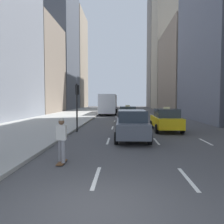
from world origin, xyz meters
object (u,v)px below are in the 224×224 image
(taxi_second, at_px, (166,120))
(city_bus, at_px, (109,103))
(traffic_light_pole, at_px, (77,100))
(sedan_black_near, at_px, (132,125))
(taxi_lead, at_px, (128,114))
(skateboarder, at_px, (62,138))

(taxi_second, distance_m, city_bus, 21.13)
(city_bus, bearing_deg, traffic_light_pole, -93.09)
(taxi_second, distance_m, sedan_black_near, 4.77)
(taxi_lead, height_order, traffic_light_pole, traffic_light_pole)
(city_bus, height_order, skateboarder, city_bus)
(taxi_second, bearing_deg, skateboarder, -122.49)
(sedan_black_near, relative_size, city_bus, 0.40)
(taxi_lead, relative_size, taxi_second, 1.00)
(taxi_lead, bearing_deg, traffic_light_pole, -121.33)
(taxi_lead, bearing_deg, taxi_second, -64.06)
(sedan_black_near, relative_size, traffic_light_pole, 1.29)
(taxi_lead, relative_size, skateboarder, 2.52)
(taxi_second, distance_m, skateboarder, 10.55)
(sedan_black_near, distance_m, city_bus, 24.39)
(city_bus, relative_size, traffic_light_pole, 3.23)
(skateboarder, height_order, traffic_light_pole, traffic_light_pole)
(taxi_second, xyz_separation_m, sedan_black_near, (-2.80, -3.86, 0.03))
(taxi_lead, xyz_separation_m, traffic_light_pole, (-3.95, -6.49, 1.53))
(city_bus, height_order, traffic_light_pole, traffic_light_pole)
(taxi_lead, distance_m, sedan_black_near, 9.61)
(skateboarder, bearing_deg, city_bus, 89.89)
(skateboarder, bearing_deg, sedan_black_near, 60.39)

